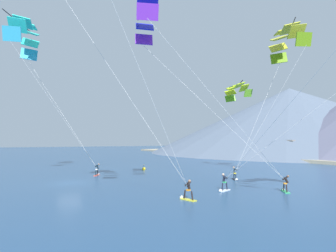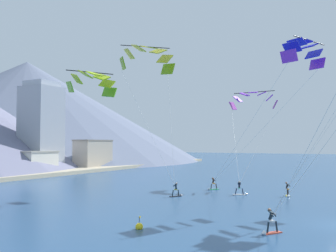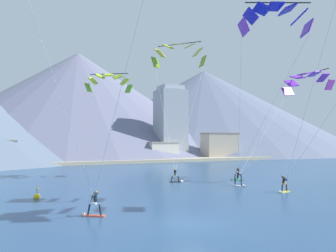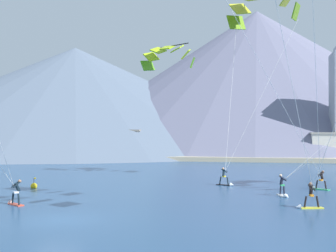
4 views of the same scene
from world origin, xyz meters
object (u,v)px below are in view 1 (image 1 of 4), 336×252
parafoil_kite_distant_high_outer (237,90)px  race_marker_buoy (144,169)px  parafoil_kite_mid_center (25,35)px  parafoil_kite_far_left (147,17)px  kitesurfer_near_lead (235,176)px  parafoil_kite_near_lead (287,40)px  kitesurfer_far_left (285,187)px  kitesurfer_mid_center (97,172)px  kitesurfer_far_right (223,186)px  kitesurfer_near_trail (186,194)px

parafoil_kite_distant_high_outer → race_marker_buoy: size_ratio=6.10×
parafoil_kite_mid_center → parafoil_kite_distant_high_outer: size_ratio=3.12×
parafoil_kite_far_left → race_marker_buoy: size_ratio=15.53×
kitesurfer_near_lead → parafoil_kite_far_left: (3.05, -13.60, 15.57)m
parafoil_kite_near_lead → parafoil_kite_distant_high_outer: bearing=173.6°
kitesurfer_near_lead → parafoil_kite_near_lead: size_ratio=0.10×
kitesurfer_far_left → parafoil_kite_distant_high_outer: (-14.44, 8.41, 12.56)m
kitesurfer_near_lead → parafoil_kite_mid_center: (-15.49, -22.91, 18.63)m
parafoil_kite_distant_high_outer → race_marker_buoy: (-9.37, -12.09, -12.87)m
kitesurfer_near_lead → race_marker_buoy: bearing=-162.8°
kitesurfer_mid_center → parafoil_kite_far_left: parafoil_kite_far_left is taller
kitesurfer_mid_center → parafoil_kite_far_left: (16.05, -0.11, 15.52)m
kitesurfer_far_left → parafoil_kite_mid_center: 36.85m
kitesurfer_mid_center → parafoil_kite_near_lead: parafoil_kite_near_lead is taller
kitesurfer_far_right → parafoil_kite_distant_high_outer: size_ratio=0.29×
kitesurfer_near_lead → parafoil_kite_near_lead: 18.54m
kitesurfer_mid_center → parafoil_kite_distant_high_outer: (6.36, 20.64, 12.51)m
kitesurfer_near_lead → parafoil_kite_near_lead: (3.27, 6.03, 17.23)m
kitesurfer_near_lead → kitesurfer_near_trail: 12.76m
parafoil_kite_mid_center → kitesurfer_near_trail: bearing=28.4°
kitesurfer_near_trail → race_marker_buoy: size_ratio=1.75×
kitesurfer_near_trail → kitesurfer_mid_center: size_ratio=1.03×
kitesurfer_near_trail → kitesurfer_far_left: kitesurfer_near_trail is taller
parafoil_kite_mid_center → race_marker_buoy: 26.11m
kitesurfer_near_lead → kitesurfer_far_left: (7.80, -1.27, -0.01)m
kitesurfer_near_trail → kitesurfer_mid_center: bearing=-173.4°
kitesurfer_near_lead → parafoil_kite_distant_high_outer: parafoil_kite_distant_high_outer is taller
kitesurfer_near_trail → race_marker_buoy: bearing=163.9°
kitesurfer_near_trail → parafoil_kite_distant_high_outer: parafoil_kite_distant_high_outer is taller
kitesurfer_far_right → parafoil_kite_mid_center: parafoil_kite_mid_center is taller
kitesurfer_mid_center → race_marker_buoy: (-3.01, 8.55, -0.36)m
kitesurfer_far_right → parafoil_kite_distant_high_outer: parafoil_kite_distant_high_outer is taller
kitesurfer_far_left → kitesurfer_near_trail: bearing=-100.5°
parafoil_kite_far_left → race_marker_buoy: (-19.06, 8.66, -15.88)m
kitesurfer_mid_center → kitesurfer_far_left: bearing=30.4°
parafoil_kite_near_lead → kitesurfer_near_lead: bearing=-118.5°
parafoil_kite_near_lead → parafoil_kite_mid_center: (-18.77, -28.94, 1.41)m
kitesurfer_far_left → kitesurfer_far_right: 5.81m
kitesurfer_near_trail → parafoil_kite_mid_center: size_ratio=0.09×
kitesurfer_far_left → parafoil_kite_distant_high_outer: bearing=149.8°
kitesurfer_far_left → parafoil_kite_mid_center: parafoil_kite_mid_center is taller
kitesurfer_near_lead → kitesurfer_mid_center: size_ratio=0.99×
kitesurfer_near_trail → kitesurfer_far_right: 5.29m
kitesurfer_mid_center → kitesurfer_far_left: size_ratio=1.05×
kitesurfer_near_lead → parafoil_kite_near_lead: parafoil_kite_near_lead is taller
kitesurfer_near_lead → kitesurfer_far_right: kitesurfer_far_right is taller
kitesurfer_near_trail → parafoil_kite_near_lead: bearing=98.8°
parafoil_kite_mid_center → kitesurfer_mid_center: bearing=75.2°
parafoil_kite_distant_high_outer → race_marker_buoy: bearing=-127.8°
kitesurfer_near_trail → parafoil_kite_mid_center: (-21.44, -11.61, 18.61)m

